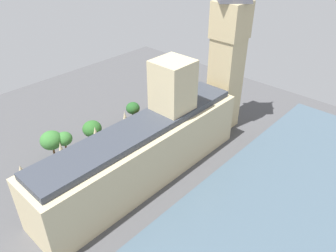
# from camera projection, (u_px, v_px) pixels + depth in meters

# --- Properties ---
(ground_plane) EXTENTS (149.11, 149.11, 0.00)m
(ground_plane) POSITION_uv_depth(u_px,v_px,m) (139.00, 173.00, 87.81)
(ground_plane) COLOR #4C4C4F
(parliament_building) EXTENTS (13.50, 60.73, 29.24)m
(parliament_building) POSITION_uv_depth(u_px,v_px,m) (148.00, 146.00, 82.96)
(parliament_building) COLOR #CCBA8E
(parliament_building) RESTS_ON ground
(clock_tower) EXTENTS (9.08, 9.08, 57.22)m
(clock_tower) POSITION_uv_depth(u_px,v_px,m) (229.00, 36.00, 93.33)
(clock_tower) COLOR tan
(clock_tower) RESTS_ON ground
(double_decker_bus_by_river_gate) EXTENTS (3.19, 10.64, 4.75)m
(double_decker_bus_by_river_gate) POSITION_uv_depth(u_px,v_px,m) (145.00, 124.00, 103.88)
(double_decker_bus_by_river_gate) COLOR red
(double_decker_bus_by_river_gate) RESTS_ON ground
(car_blue_far_end) EXTENTS (1.88, 4.42, 1.74)m
(car_blue_far_end) POSITION_uv_depth(u_px,v_px,m) (118.00, 148.00, 96.17)
(car_blue_far_end) COLOR navy
(car_blue_far_end) RESTS_ON ground
(car_dark_green_leading) EXTENTS (2.23, 4.75, 1.74)m
(car_dark_green_leading) POSITION_uv_depth(u_px,v_px,m) (95.00, 163.00, 90.09)
(car_dark_green_leading) COLOR #19472D
(car_dark_green_leading) RESTS_ON ground
(car_black_midblock) EXTENTS (2.30, 4.75, 1.74)m
(car_black_midblock) POSITION_uv_depth(u_px,v_px,m) (71.00, 174.00, 86.10)
(car_black_midblock) COLOR black
(car_black_midblock) RESTS_ON ground
(pedestrian_trailing) EXTENTS (0.46, 0.57, 1.63)m
(pedestrian_trailing) POSITION_uv_depth(u_px,v_px,m) (33.00, 209.00, 75.69)
(pedestrian_trailing) COLOR gray
(pedestrian_trailing) RESTS_ON ground
(plane_tree_under_trees) EXTENTS (6.01, 6.01, 9.49)m
(plane_tree_under_trees) POSITION_uv_depth(u_px,v_px,m) (51.00, 140.00, 88.78)
(plane_tree_under_trees) COLOR brown
(plane_tree_under_trees) RESTS_ON ground
(plane_tree_opposite_hall) EXTENTS (4.54, 4.54, 7.52)m
(plane_tree_opposite_hall) POSITION_uv_depth(u_px,v_px,m) (133.00, 108.00, 106.86)
(plane_tree_opposite_hall) COLOR brown
(plane_tree_opposite_hall) RESTS_ON ground
(plane_tree_corner) EXTENTS (4.46, 4.46, 8.52)m
(plane_tree_corner) POSITION_uv_depth(u_px,v_px,m) (64.00, 139.00, 90.00)
(plane_tree_corner) COLOR brown
(plane_tree_corner) RESTS_ON ground
(plane_tree_kerbside) EXTENTS (5.60, 5.60, 8.21)m
(plane_tree_kerbside) POSITION_uv_depth(u_px,v_px,m) (92.00, 129.00, 95.78)
(plane_tree_kerbside) COLOR brown
(plane_tree_kerbside) RESTS_ON ground
(street_lamp_near_tower) EXTENTS (0.56, 0.56, 5.96)m
(street_lamp_near_tower) POSITION_uv_depth(u_px,v_px,m) (132.00, 114.00, 106.54)
(street_lamp_near_tower) COLOR black
(street_lamp_near_tower) RESTS_ON ground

